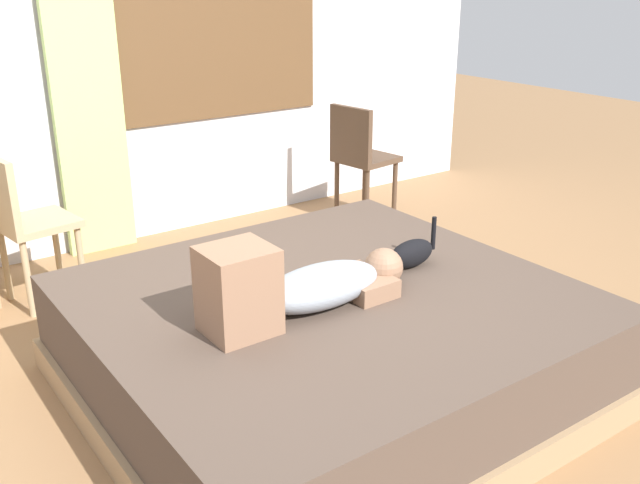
# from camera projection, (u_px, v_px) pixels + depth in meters

# --- Properties ---
(ground_plane) EXTENTS (16.00, 16.00, 0.00)m
(ground_plane) POSITION_uv_depth(u_px,v_px,m) (308.00, 391.00, 3.18)
(ground_plane) COLOR olive
(back_wall_with_window) EXTENTS (6.40, 0.14, 2.90)m
(back_wall_with_window) POSITION_uv_depth(u_px,v_px,m) (96.00, 22.00, 4.46)
(back_wall_with_window) COLOR silver
(back_wall_with_window) RESTS_ON ground
(bed) EXTENTS (2.03, 1.92, 0.47)m
(bed) POSITION_uv_depth(u_px,v_px,m) (328.00, 342.00, 3.13)
(bed) COLOR #997A56
(bed) RESTS_ON ground
(person_lying) EXTENTS (0.94, 0.28, 0.34)m
(person_lying) POSITION_uv_depth(u_px,v_px,m) (300.00, 286.00, 2.85)
(person_lying) COLOR #8C939E
(person_lying) RESTS_ON bed
(cat) EXTENTS (0.36, 0.13, 0.21)m
(cat) POSITION_uv_depth(u_px,v_px,m) (409.00, 254.00, 3.28)
(cat) COLOR black
(cat) RESTS_ON bed
(chair_by_desk) EXTENTS (0.43, 0.43, 0.86)m
(chair_by_desk) POSITION_uv_depth(u_px,v_px,m) (23.00, 218.00, 3.84)
(chair_by_desk) COLOR tan
(chair_by_desk) RESTS_ON ground
(chair_spare) EXTENTS (0.43, 0.43, 0.86)m
(chair_spare) POSITION_uv_depth(u_px,v_px,m) (360.00, 154.00, 5.16)
(chair_spare) COLOR #4C3828
(chair_spare) RESTS_ON ground
(curtain_left) EXTENTS (0.44, 0.06, 2.62)m
(curtain_left) POSITION_uv_depth(u_px,v_px,m) (81.00, 48.00, 4.34)
(curtain_left) COLOR #ADCC75
(curtain_left) RESTS_ON ground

